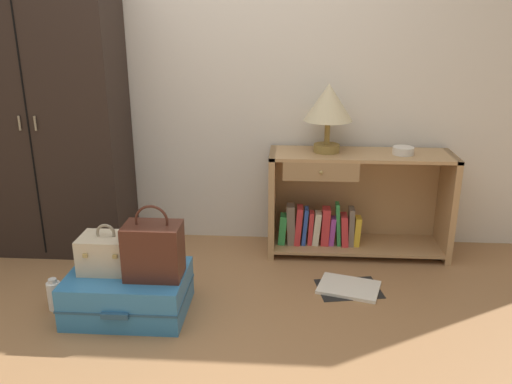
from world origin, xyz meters
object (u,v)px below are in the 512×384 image
at_px(table_lamp, 328,105).
at_px(bookshelf, 350,204).
at_px(suitcase_large, 129,292).
at_px(bowl, 403,151).
at_px(wardrobe, 44,116).
at_px(bottle, 54,295).
at_px(open_book_on_floor, 349,288).
at_px(handbag, 153,250).
at_px(train_case, 108,253).

bearing_deg(table_lamp, bookshelf, -0.81).
height_order(bookshelf, suitcase_large, bookshelf).
bearing_deg(bowl, wardrobe, -179.51).
bearing_deg(bottle, open_book_on_floor, 11.42).
bearing_deg(wardrobe, bookshelf, 1.47).
height_order(wardrobe, bookshelf, wardrobe).
height_order(table_lamp, handbag, table_lamp).
xyz_separation_m(wardrobe, open_book_on_floor, (1.98, -0.50, -0.92)).
height_order(train_case, bottle, train_case).
relative_size(bowl, handbag, 0.34).
bearing_deg(suitcase_large, bowl, 28.27).
bearing_deg(suitcase_large, wardrobe, 131.96).
bearing_deg(table_lamp, handbag, -135.78).
relative_size(bowl, train_case, 0.47).
bearing_deg(table_lamp, open_book_on_floor, -76.75).
bearing_deg(train_case, bowl, 25.80).
height_order(suitcase_large, bottle, suitcase_large).
distance_m(suitcase_large, bottle, 0.42).
xyz_separation_m(table_lamp, bowl, (0.49, -0.03, -0.28)).
height_order(suitcase_large, handbag, handbag).
height_order(handbag, bottle, handbag).
relative_size(bottle, open_book_on_floor, 0.45).
bearing_deg(wardrobe, suitcase_large, -48.04).
bearing_deg(bookshelf, bowl, -5.75).
distance_m(handbag, bottle, 0.66).
bearing_deg(table_lamp, train_case, -144.75).
distance_m(table_lamp, open_book_on_floor, 1.15).
distance_m(handbag, open_book_on_floor, 1.19).
height_order(wardrobe, train_case, wardrobe).
bearing_deg(suitcase_large, train_case, 162.64).
distance_m(wardrobe, bowl, 2.35).
distance_m(train_case, open_book_on_floor, 1.41).
bearing_deg(bottle, wardrobe, 111.52).
bearing_deg(wardrobe, handbag, -43.34).
bearing_deg(suitcase_large, table_lamp, 38.91).
distance_m(bookshelf, table_lamp, 0.69).
relative_size(wardrobe, suitcase_large, 2.89).
xyz_separation_m(bookshelf, bottle, (-1.70, -0.88, -0.26)).
bearing_deg(handbag, suitcase_large, 170.95).
height_order(bowl, suitcase_large, bowl).
bearing_deg(bowl, open_book_on_floor, -124.69).
bearing_deg(train_case, open_book_on_floor, 12.75).
height_order(bottle, open_book_on_floor, bottle).
height_order(bookshelf, train_case, bookshelf).
relative_size(wardrobe, bookshelf, 1.54).
height_order(wardrobe, handbag, wardrobe).
bearing_deg(open_book_on_floor, table_lamp, 103.25).
bearing_deg(open_book_on_floor, wardrobe, 165.91).
bearing_deg(open_book_on_floor, handbag, -161.26).
height_order(wardrobe, bowl, wardrobe).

